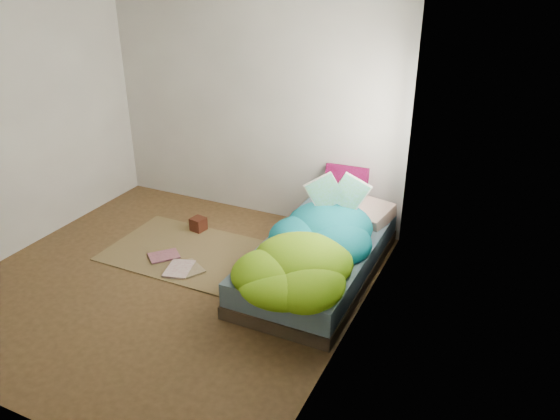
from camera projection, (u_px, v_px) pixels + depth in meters
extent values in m
cube|color=#49341C|center=(168.00, 283.00, 5.11)|extent=(3.50, 3.50, 0.00)
cube|color=#B9B6AF|center=(252.00, 103.00, 5.97)|extent=(3.50, 0.04, 2.60)
cube|color=#B9B6AF|center=(5.00, 125.00, 5.22)|extent=(0.04, 3.50, 2.60)
cube|color=#B9B6AF|center=(354.00, 186.00, 3.87)|extent=(0.04, 3.50, 2.60)
cube|color=white|center=(387.00, 137.00, 4.57)|extent=(0.01, 1.00, 1.20)
cube|color=#362A1D|center=(318.00, 270.00, 5.20)|extent=(1.00, 2.00, 0.12)
cube|color=slate|center=(318.00, 254.00, 5.12)|extent=(0.98, 1.96, 0.22)
cube|color=brown|center=(188.00, 252.00, 5.61)|extent=(1.60, 1.10, 0.01)
cube|color=silver|center=(360.00, 211.00, 5.57)|extent=(0.70, 0.53, 0.14)
cube|color=#4F0522|center=(346.00, 187.00, 5.75)|extent=(0.45, 0.17, 0.44)
cube|color=#3A0D0D|center=(198.00, 224.00, 6.01)|extent=(0.17, 0.17, 0.14)
imported|color=white|center=(167.00, 268.00, 5.30)|extent=(0.32, 0.38, 0.02)
imported|color=#B6697E|center=(162.00, 251.00, 5.59)|extent=(0.35, 0.36, 0.03)
imported|color=tan|center=(179.00, 272.00, 5.23)|extent=(0.37, 0.34, 0.02)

